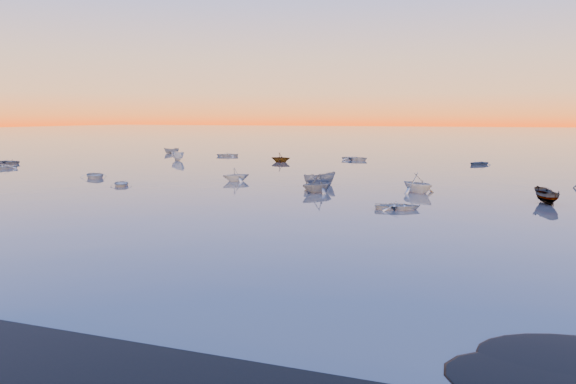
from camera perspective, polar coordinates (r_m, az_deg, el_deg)
The scene contains 5 objects.
ground at distance 119.41m, azimuth 12.70°, elevation 3.90°, with size 600.00×600.00×0.00m, color #675D56.
mud_lobes at distance 24.55m, azimuth -21.79°, elevation -10.85°, with size 140.00×6.00×0.07m, color black, non-canonical shape.
moored_fleet at distance 73.25m, azimuth 7.72°, elevation 1.71°, with size 124.00×58.00×1.20m, color silver, non-canonical shape.
boat_near_left at distance 73.26m, azimuth -19.01°, elevation 1.36°, with size 4.36×1.82×1.09m, color silver.
boat_near_center at distance 62.39m, azimuth 3.23°, elevation 0.72°, with size 4.00×1.69×1.38m, color slate.
Camera 1 is at (15.89, -18.10, 7.60)m, focal length 35.00 mm.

